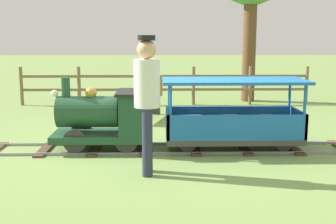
# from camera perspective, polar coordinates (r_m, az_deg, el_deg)

# --- Properties ---
(ground_plane) EXTENTS (60.00, 60.00, 0.00)m
(ground_plane) POSITION_cam_1_polar(r_m,az_deg,el_deg) (6.21, -0.11, -5.01)
(ground_plane) COLOR #75934C
(track) EXTENTS (0.78, 5.70, 0.04)m
(track) POSITION_cam_1_polar(r_m,az_deg,el_deg) (6.20, 0.23, -4.86)
(track) COLOR gray
(track) RESTS_ON ground_plane
(locomotive) EXTENTS (0.74, 1.45, 1.01)m
(locomotive) POSITION_cam_1_polar(r_m,az_deg,el_deg) (6.13, -7.72, -0.66)
(locomotive) COLOR #1E472D
(locomotive) RESTS_ON ground_plane
(passenger_car) EXTENTS (0.84, 2.00, 0.97)m
(passenger_car) POSITION_cam_1_polar(r_m,az_deg,el_deg) (6.20, 8.58, -1.12)
(passenger_car) COLOR #3F3F3F
(passenger_car) RESTS_ON ground_plane
(conductor_person) EXTENTS (0.30, 0.30, 1.62)m
(conductor_person) POSITION_cam_1_polar(r_m,az_deg,el_deg) (4.96, -2.79, 2.42)
(conductor_person) COLOR #282D47
(conductor_person) RESTS_ON ground_plane
(park_bench) EXTENTS (1.36, 0.72, 0.82)m
(park_bench) POSITION_cam_1_polar(r_m,az_deg,el_deg) (8.36, -2.82, 1.82)
(park_bench) COLOR olive
(park_bench) RESTS_ON ground_plane
(fence_section) EXTENTS (0.08, 6.78, 0.90)m
(fence_section) POSITION_cam_1_polar(r_m,az_deg,el_deg) (10.14, -0.40, 3.67)
(fence_section) COLOR #756047
(fence_section) RESTS_ON ground_plane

